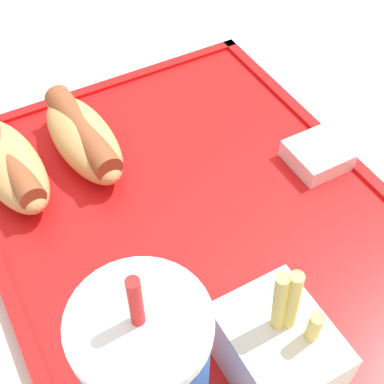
{
  "coord_description": "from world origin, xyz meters",
  "views": [
    {
      "loc": [
        -0.27,
        0.13,
        1.16
      ],
      "look_at": [
        -0.01,
        -0.02,
        0.81
      ],
      "focal_mm": 50.0,
      "sensor_mm": 36.0,
      "label": 1
    }
  ],
  "objects_px": {
    "fries_carton": "(278,349)",
    "sauce_cup_mayo": "(317,155)",
    "soda_cup": "(148,379)",
    "hot_dog_far": "(9,163)",
    "hot_dog_near": "(83,137)"
  },
  "relations": [
    {
      "from": "fries_carton",
      "to": "sauce_cup_mayo",
      "type": "xyz_separation_m",
      "value": [
        0.15,
        -0.16,
        -0.02
      ]
    },
    {
      "from": "soda_cup",
      "to": "hot_dog_near",
      "type": "xyz_separation_m",
      "value": [
        0.26,
        -0.06,
        -0.05
      ]
    },
    {
      "from": "fries_carton",
      "to": "sauce_cup_mayo",
      "type": "height_order",
      "value": "fries_carton"
    },
    {
      "from": "sauce_cup_mayo",
      "to": "soda_cup",
      "type": "bearing_deg",
      "value": 120.0
    },
    {
      "from": "soda_cup",
      "to": "hot_dog_far",
      "type": "bearing_deg",
      "value": 3.82
    },
    {
      "from": "fries_carton",
      "to": "sauce_cup_mayo",
      "type": "relative_size",
      "value": 2.21
    },
    {
      "from": "hot_dog_far",
      "to": "sauce_cup_mayo",
      "type": "relative_size",
      "value": 2.62
    },
    {
      "from": "hot_dog_far",
      "to": "fries_carton",
      "type": "relative_size",
      "value": 1.19
    },
    {
      "from": "hot_dog_far",
      "to": "fries_carton",
      "type": "height_order",
      "value": "fries_carton"
    },
    {
      "from": "soda_cup",
      "to": "fries_carton",
      "type": "xyz_separation_m",
      "value": [
        -0.01,
        -0.09,
        -0.04
      ]
    },
    {
      "from": "hot_dog_far",
      "to": "sauce_cup_mayo",
      "type": "xyz_separation_m",
      "value": [
        -0.12,
        -0.27,
        -0.01
      ]
    },
    {
      "from": "soda_cup",
      "to": "sauce_cup_mayo",
      "type": "relative_size",
      "value": 3.44
    },
    {
      "from": "hot_dog_near",
      "to": "fries_carton",
      "type": "distance_m",
      "value": 0.27
    },
    {
      "from": "fries_carton",
      "to": "hot_dog_near",
      "type": "bearing_deg",
      "value": 7.62
    },
    {
      "from": "soda_cup",
      "to": "hot_dog_near",
      "type": "distance_m",
      "value": 0.27
    }
  ]
}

